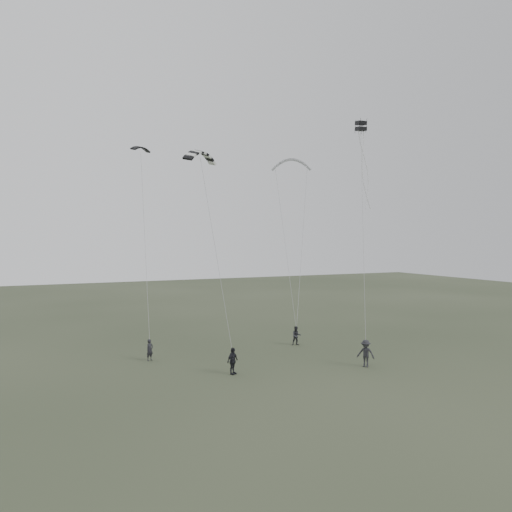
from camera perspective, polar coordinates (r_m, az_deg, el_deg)
name	(u,v)px	position (r m, az deg, el deg)	size (l,w,h in m)	color
ground	(277,370)	(32.54, 2.46, -12.87)	(140.00, 140.00, 0.00)	#313A26
flyer_left	(150,350)	(35.44, -12.04, -10.46)	(0.54, 0.35, 1.47)	black
flyer_right	(296,336)	(39.66, 4.64, -9.07)	(0.72, 0.56, 1.49)	#28292E
flyer_center	(233,361)	(31.35, -2.69, -11.90)	(0.97, 0.40, 1.65)	black
flyer_far	(366,353)	(33.80, 12.43, -10.82)	(1.14, 0.65, 1.76)	#242428
kite_dark_small	(141,147)	(41.45, -13.04, 12.01)	(1.71, 0.51, 0.54)	black
kite_pale_large	(291,160)	(48.69, 4.05, 10.91)	(3.79, 0.85, 1.57)	#96989A
kite_striped	(200,152)	(35.25, -6.38, 11.74)	(2.84, 0.71, 1.13)	black
kite_box	(361,126)	(40.11, 11.90, 14.34)	(0.68, 0.68, 0.73)	black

